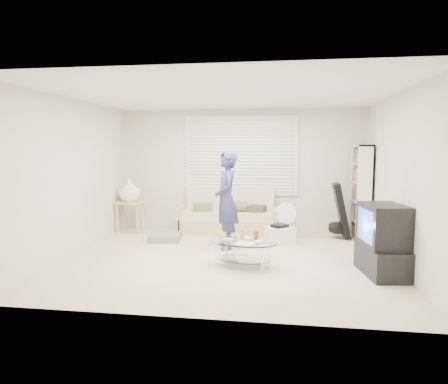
% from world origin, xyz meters
% --- Properties ---
extents(ground, '(5.00, 5.00, 0.00)m').
position_xyz_m(ground, '(0.00, 0.00, 0.00)').
color(ground, '#B3A58B').
rests_on(ground, ground).
extents(room_shell, '(5.02, 4.52, 2.51)m').
position_xyz_m(room_shell, '(0.00, 0.48, 1.63)').
color(room_shell, beige).
rests_on(room_shell, ground).
extents(window_blinds, '(2.32, 0.08, 1.62)m').
position_xyz_m(window_blinds, '(0.00, 2.20, 1.55)').
color(window_blinds, silver).
rests_on(window_blinds, ground).
extents(futon_sofa, '(1.95, 0.79, 0.95)m').
position_xyz_m(futon_sofa, '(-0.21, 1.87, 0.31)').
color(futon_sofa, tan).
rests_on(futon_sofa, ground).
extents(grey_floor_pillow, '(0.62, 0.62, 0.12)m').
position_xyz_m(grey_floor_pillow, '(-1.28, 1.00, 0.06)').
color(grey_floor_pillow, slate).
rests_on(grey_floor_pillow, ground).
extents(side_table, '(0.55, 0.44, 1.09)m').
position_xyz_m(side_table, '(-2.22, 1.69, 0.81)').
color(side_table, tan).
rests_on(side_table, ground).
extents(bookshelf, '(0.28, 0.74, 1.77)m').
position_xyz_m(bookshelf, '(2.32, 1.75, 0.88)').
color(bookshelf, white).
rests_on(bookshelf, ground).
extents(guitar_case, '(0.40, 0.39, 1.03)m').
position_xyz_m(guitar_case, '(1.96, 1.66, 0.46)').
color(guitar_case, black).
rests_on(guitar_case, ground).
extents(floor_fan, '(0.43, 0.28, 0.69)m').
position_xyz_m(floor_fan, '(0.93, 1.50, 0.40)').
color(floor_fan, white).
rests_on(floor_fan, ground).
extents(storage_bin, '(0.58, 0.49, 0.35)m').
position_xyz_m(storage_bin, '(0.82, 1.08, 0.16)').
color(storage_bin, white).
rests_on(storage_bin, ground).
extents(tv_unit, '(0.59, 0.94, 0.96)m').
position_xyz_m(tv_unit, '(2.20, -0.52, 0.47)').
color(tv_unit, black).
rests_on(tv_unit, ground).
extents(coffee_table, '(1.13, 0.86, 0.49)m').
position_xyz_m(coffee_table, '(0.31, -0.40, 0.30)').
color(coffee_table, silver).
rests_on(coffee_table, ground).
extents(standing_person, '(0.54, 0.69, 1.67)m').
position_xyz_m(standing_person, '(-0.08, 0.60, 0.83)').
color(standing_person, navy).
rests_on(standing_person, ground).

